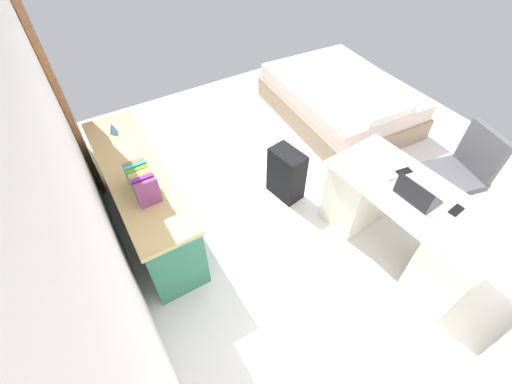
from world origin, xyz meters
name	(u,v)px	position (x,y,z in m)	size (l,w,h in m)	color
ground_plane	(311,189)	(0.00, 0.00, 0.00)	(5.18, 5.18, 0.00)	silver
wall_back	(64,150)	(0.00, 2.02, 1.43)	(4.18, 0.10, 2.86)	white
door_wooden	(58,90)	(1.54, 1.94, 1.02)	(0.88, 0.05, 2.04)	brown
desk	(404,222)	(-1.00, -0.19, 0.38)	(1.48, 0.76, 0.73)	silver
office_chair	(455,178)	(-0.89, -0.97, 0.42)	(0.55, 0.55, 0.94)	black
credenza	(144,198)	(0.44, 1.64, 0.37)	(1.80, 0.48, 0.73)	#2D7056
bed	(340,100)	(0.92, -1.14, 0.24)	(1.99, 1.52, 0.58)	gray
suitcase_black	(286,174)	(0.10, 0.28, 0.28)	(0.36, 0.22, 0.56)	black
laptop	(416,195)	(-1.01, -0.12, 0.78)	(0.32, 0.24, 0.21)	#333338
computer_mouse	(391,177)	(-0.75, -0.15, 0.74)	(0.06, 0.10, 0.03)	white
cell_phone_near_laptop	(456,210)	(-1.26, -0.31, 0.73)	(0.07, 0.14, 0.01)	black
cell_phone_by_mouse	(404,171)	(-0.76, -0.29, 0.73)	(0.07, 0.14, 0.01)	black
book_row	(143,183)	(0.14, 1.64, 0.84)	(0.36, 0.17, 0.24)	#79386D
figurine_small	(113,128)	(1.03, 1.64, 0.79)	(0.08, 0.08, 0.11)	#4C7FBF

